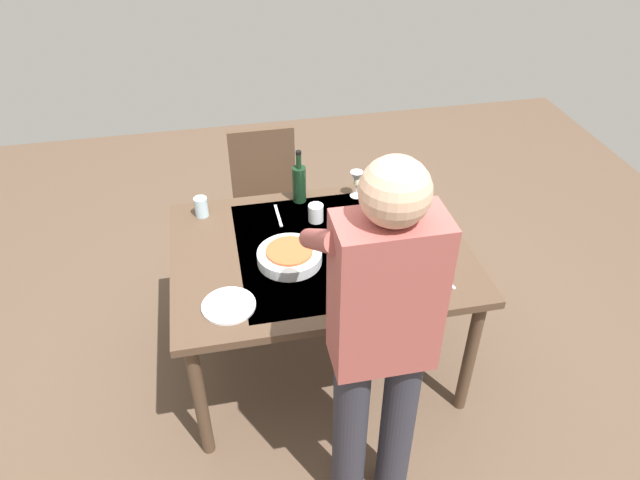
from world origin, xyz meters
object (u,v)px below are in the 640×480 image
object	(u,v)px
wine_glass_right	(356,180)
dinner_plate_far	(382,265)
serving_bowl_pasta	(290,256)
wine_bottle	(299,183)
wine_glass_left	(381,202)
dining_table	(320,260)
person_server	(380,336)
water_cup_near_right	(201,207)
chair_near	(266,194)
dinner_plate_near	(229,306)
water_cup_near_left	(316,213)

from	to	relation	value
wine_glass_right	dinner_plate_far	xyz separation A→B (m)	(0.03, 0.60, -0.10)
serving_bowl_pasta	wine_bottle	bearing A→B (deg)	-105.08
wine_glass_left	wine_bottle	bearing A→B (deg)	-34.91
dining_table	wine_glass_right	size ratio (longest dim) A/B	9.34
person_server	serving_bowl_pasta	xyz separation A→B (m)	(0.22, -0.72, -0.16)
wine_glass_right	water_cup_near_right	world-z (taller)	wine_glass_right
wine_glass_left	dinner_plate_far	size ratio (longest dim) A/B	0.66
wine_glass_right	serving_bowl_pasta	bearing A→B (deg)	47.52
wine_bottle	wine_glass_left	xyz separation A→B (m)	(-0.37, 0.26, -0.01)
chair_near	wine_glass_right	world-z (taller)	chair_near
person_server	dinner_plate_far	size ratio (longest dim) A/B	7.34
water_cup_near_right	dinner_plate_near	bearing A→B (deg)	96.39
water_cup_near_right	wine_bottle	bearing A→B (deg)	-175.78
chair_near	dinner_plate_near	bearing A→B (deg)	76.06
water_cup_near_left	serving_bowl_pasta	size ratio (longest dim) A/B	0.31
chair_near	dinner_plate_far	world-z (taller)	chair_near
dinner_plate_near	chair_near	bearing A→B (deg)	-103.94
dining_table	wine_glass_left	xyz separation A→B (m)	(-0.35, -0.17, 0.18)
wine_glass_left	serving_bowl_pasta	world-z (taller)	wine_glass_left
wine_bottle	wine_glass_right	size ratio (longest dim) A/B	1.96
chair_near	dinner_plate_far	bearing A→B (deg)	110.51
wine_glass_right	serving_bowl_pasta	world-z (taller)	wine_glass_right
person_server	dinner_plate_far	distance (m)	0.66
wine_glass_left	dinner_plate_near	bearing A→B (deg)	31.22
dining_table	wine_bottle	size ratio (longest dim) A/B	4.76
wine_bottle	water_cup_near_left	xyz separation A→B (m)	(-0.05, 0.20, -0.06)
water_cup_near_right	dinner_plate_near	world-z (taller)	water_cup_near_right
water_cup_near_right	serving_bowl_pasta	size ratio (longest dim) A/B	0.35
wine_glass_left	dinner_plate_near	distance (m)	0.95
water_cup_near_left	serving_bowl_pasta	bearing A→B (deg)	58.52
wine_glass_left	person_server	bearing A→B (deg)	73.13
wine_glass_right	dinner_plate_near	xyz separation A→B (m)	(0.74, 0.73, -0.10)
person_server	dinner_plate_far	xyz separation A→B (m)	(-0.20, -0.60, -0.19)
dinner_plate_near	dinner_plate_far	bearing A→B (deg)	-169.40
dining_table	wine_glass_left	distance (m)	0.43
chair_near	water_cup_near_left	bearing A→B (deg)	105.01
water_cup_near_left	dinner_plate_far	xyz separation A→B (m)	(-0.23, 0.41, -0.04)
wine_glass_right	dinner_plate_near	size ratio (longest dim) A/B	0.66
dinner_plate_near	dinner_plate_far	distance (m)	0.72
person_server	water_cup_near_right	world-z (taller)	person_server
chair_near	water_cup_near_left	xyz separation A→B (m)	(-0.18, 0.68, 0.28)
wine_glass_left	water_cup_near_right	world-z (taller)	wine_glass_left
wine_glass_left	wine_glass_right	xyz separation A→B (m)	(0.07, -0.24, 0.00)
person_server	water_cup_near_left	xyz separation A→B (m)	(0.03, -1.02, -0.15)
chair_near	water_cup_near_right	world-z (taller)	chair_near
water_cup_near_right	dinner_plate_near	xyz separation A→B (m)	(-0.08, 0.71, -0.05)
wine_bottle	dinner_plate_far	world-z (taller)	wine_bottle
wine_bottle	dinner_plate_near	xyz separation A→B (m)	(0.44, 0.75, -0.10)
person_server	dinner_plate_near	bearing A→B (deg)	-42.32
dining_table	serving_bowl_pasta	distance (m)	0.20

